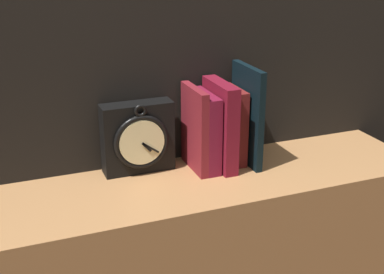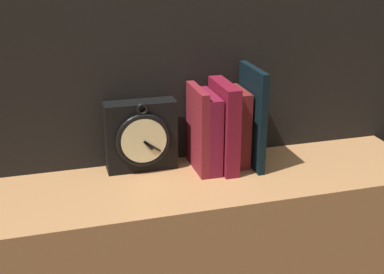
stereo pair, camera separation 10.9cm
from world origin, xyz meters
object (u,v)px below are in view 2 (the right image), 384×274
book_slot4_black (252,117)px  book_slot3_maroon (237,127)px  clock (141,136)px  book_slot2_maroon (224,126)px  book_slot0_maroon (198,129)px  book_slot1_maroon (208,131)px

book_slot4_black → book_slot3_maroon: bearing=150.1°
clock → book_slot2_maroon: (0.20, -0.04, 0.02)m
book_slot0_maroon → book_slot3_maroon: size_ratio=1.08×
clock → book_slot3_maroon: book_slot3_maroon is taller
book_slot0_maroon → book_slot4_black: book_slot4_black is taller
book_slot3_maroon → book_slot4_black: bearing=-29.9°
book_slot0_maroon → book_slot4_black: size_ratio=0.83×
book_slot3_maroon → book_slot2_maroon: bearing=-156.3°
clock → book_slot1_maroon: size_ratio=0.94×
clock → book_slot2_maroon: size_ratio=0.83×
book_slot0_maroon → book_slot1_maroon: book_slot0_maroon is taller
book_slot2_maroon → book_slot3_maroon: 0.05m
book_slot0_maroon → book_slot2_maroon: (0.06, -0.01, 0.00)m
clock → book_slot0_maroon: (0.13, -0.04, 0.02)m
book_slot2_maroon → book_slot4_black: book_slot4_black is taller
clock → book_slot1_maroon: book_slot1_maroon is taller
clock → book_slot2_maroon: 0.20m
book_slot1_maroon → book_slot2_maroon: (0.04, -0.01, 0.01)m
book_slot4_black → book_slot0_maroon: bearing=176.8°
clock → book_slot0_maroon: bearing=-14.9°
book_slot3_maroon → book_slot1_maroon: bearing=-171.9°
book_slot3_maroon → book_slot4_black: book_slot4_black is taller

